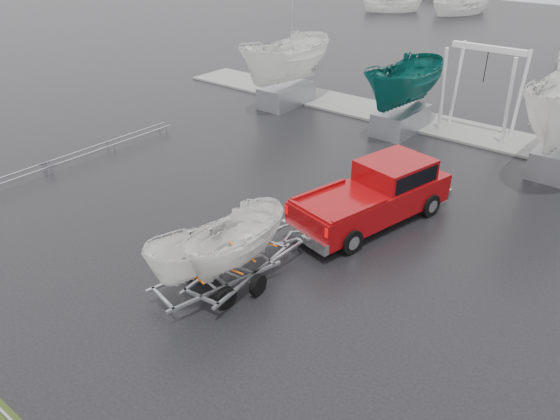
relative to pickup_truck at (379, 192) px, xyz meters
The scene contains 11 objects.
ground_plane 4.49m from the pickup_truck, 136.83° to the right, with size 120.00×120.00×0.00m, color black.
dock 10.55m from the pickup_truck, 107.68° to the left, with size 30.00×3.00×0.12m, color gray.
pickup_truck is the anchor object (origin of this frame).
trailer_hitched 6.62m from the pickup_truck, 102.68° to the right, with size 1.95×3.77×4.47m.
trailer_parked 5.91m from the pickup_truck, 102.19° to the right, with size 1.83×3.70×4.41m.
boat_hoist 10.16m from the pickup_truck, 92.99° to the left, with size 3.30×2.18×4.12m.
keelboat_0 13.35m from the pickup_truck, 142.00° to the left, with size 2.52×3.20×10.69m.
keelboat_1 9.27m from the pickup_truck, 112.85° to the left, with size 2.27×3.20×7.14m.
mast_rack_0 12.37m from the pickup_truck, behind, with size 0.56×6.50×0.06m.
moored_boat_0 46.00m from the pickup_truck, 117.93° to the left, with size 3.40×3.39×11.16m.
moored_boat_1 46.55m from the pickup_truck, 109.16° to the left, with size 3.87×3.92×12.02m.
Camera 1 is at (10.83, -11.74, 9.16)m, focal length 35.00 mm.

